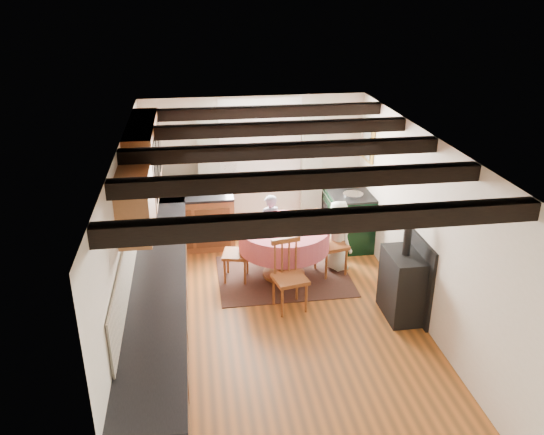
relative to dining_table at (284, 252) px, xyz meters
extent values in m
cube|color=#AB5A1F|center=(-0.24, -1.22, -0.40)|extent=(3.60, 5.50, 0.00)
cube|color=white|center=(-0.24, -1.22, 2.00)|extent=(3.60, 5.50, 0.00)
cube|color=silver|center=(-0.24, 1.53, 0.80)|extent=(3.60, 0.00, 2.40)
cube|color=silver|center=(-0.24, -3.97, 0.80)|extent=(3.60, 0.00, 2.40)
cube|color=silver|center=(-2.04, -1.22, 0.80)|extent=(0.00, 5.50, 2.40)
cube|color=silver|center=(1.56, -1.22, 0.80)|extent=(0.00, 5.50, 2.40)
cube|color=black|center=(-0.24, -3.22, 1.91)|extent=(3.60, 0.16, 0.16)
cube|color=black|center=(-0.24, -2.22, 1.91)|extent=(3.60, 0.16, 0.16)
cube|color=black|center=(-0.24, -1.22, 1.91)|extent=(3.60, 0.16, 0.16)
cube|color=black|center=(-0.24, -0.22, 1.91)|extent=(3.60, 0.16, 0.16)
cube|color=black|center=(-0.24, 0.78, 1.91)|extent=(3.60, 0.16, 0.16)
cube|color=beige|center=(-2.02, -0.92, 0.80)|extent=(0.02, 4.50, 0.55)
cube|color=beige|center=(-1.24, 1.51, 0.80)|extent=(1.40, 0.02, 0.55)
cube|color=brown|center=(-1.74, -1.22, 0.04)|extent=(0.60, 5.30, 0.88)
cube|color=brown|center=(-1.29, 1.23, 0.04)|extent=(1.30, 0.60, 0.88)
cube|color=black|center=(-1.72, -1.22, 0.50)|extent=(0.64, 5.30, 0.04)
cube|color=black|center=(-1.29, 1.21, 0.50)|extent=(1.30, 0.64, 0.04)
cube|color=brown|center=(-1.87, -0.02, 1.55)|extent=(0.34, 1.80, 0.90)
cube|color=brown|center=(-1.87, -1.52, 1.50)|extent=(0.34, 0.90, 0.70)
cube|color=white|center=(-0.14, 1.51, 1.20)|extent=(1.34, 0.03, 1.54)
cube|color=white|center=(-0.14, 1.52, 1.20)|extent=(1.20, 0.01, 1.40)
cube|color=#9FB18A|center=(-0.99, 1.43, 0.70)|extent=(0.35, 0.10, 2.10)
cube|color=#9FB18A|center=(0.71, 1.43, 0.70)|extent=(0.35, 0.10, 2.10)
cylinder|color=black|center=(-0.14, 1.43, 1.80)|extent=(2.00, 0.03, 0.03)
cube|color=gold|center=(1.53, 1.08, 1.30)|extent=(0.04, 0.50, 0.60)
cylinder|color=silver|center=(0.81, 1.50, 1.30)|extent=(0.30, 0.02, 0.30)
cube|color=#442620|center=(0.00, 0.00, -0.39)|extent=(1.94, 1.51, 0.01)
imported|color=slate|center=(-0.10, 0.71, 0.12)|extent=(0.43, 0.34, 1.03)
imported|color=silver|center=(0.85, 0.14, 0.15)|extent=(0.50, 0.62, 1.09)
imported|color=silver|center=(0.20, 0.14, 0.42)|extent=(0.27, 0.27, 0.05)
imported|color=silver|center=(0.04, 0.02, 0.43)|extent=(0.26, 0.26, 0.06)
imported|color=silver|center=(0.28, 0.19, 0.45)|extent=(0.13, 0.13, 0.10)
cylinder|color=#262628|center=(-1.52, 1.20, 0.65)|extent=(0.15, 0.15, 0.26)
cylinder|color=#262628|center=(-1.19, 1.30, 0.63)|extent=(0.20, 0.20, 0.22)
camera|label=1|loc=(-1.24, -7.11, 3.67)|focal=36.41mm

